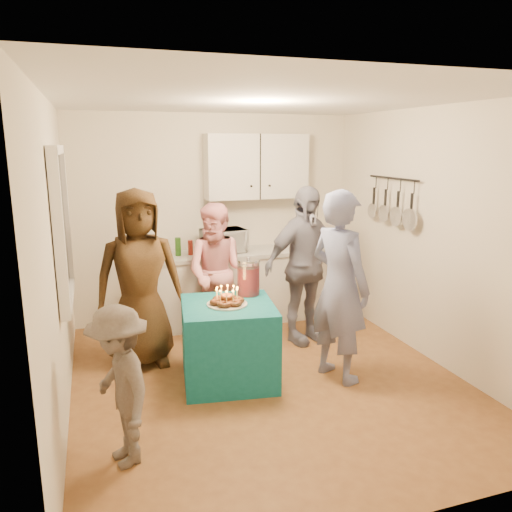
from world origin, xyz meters
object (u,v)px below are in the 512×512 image
object	(u,v)px
party_table	(228,342)
man_birthday	(339,287)
woman_back_center	(219,273)
counter	(238,288)
woman_back_left	(139,278)
child_near_left	(120,386)
punch_jar	(248,278)
microwave	(224,241)
woman_back_right	(304,265)

from	to	relation	value
party_table	man_birthday	xyz separation A→B (m)	(1.01, -0.27, 0.54)
party_table	woman_back_center	bearing A→B (deg)	80.66
counter	woman_back_left	xyz separation A→B (m)	(-1.30, -0.93, 0.48)
woman_back_center	man_birthday	bearing A→B (deg)	-32.39
child_near_left	punch_jar	bearing A→B (deg)	118.71
man_birthday	woman_back_left	bearing A→B (deg)	41.87
counter	punch_jar	world-z (taller)	punch_jar
man_birthday	child_near_left	bearing A→B (deg)	88.91
microwave	man_birthday	world-z (taller)	man_birthday
counter	man_birthday	size ratio (longest dim) A/B	1.20
counter	child_near_left	distance (m)	3.04
man_birthday	woman_back_left	distance (m)	1.98
child_near_left	woman_back_right	bearing A→B (deg)	114.34
punch_jar	man_birthday	bearing A→B (deg)	-34.49
microwave	woman_back_left	world-z (taller)	woman_back_left
microwave	woman_back_left	distance (m)	1.46
microwave	child_near_left	world-z (taller)	microwave
microwave	child_near_left	xyz separation A→B (m)	(-1.42, -2.58, -0.47)
woman_back_right	counter	bearing A→B (deg)	104.85
woman_back_center	child_near_left	bearing A→B (deg)	-96.99
punch_jar	man_birthday	world-z (taller)	man_birthday
man_birthday	punch_jar	bearing A→B (deg)	35.00
microwave	man_birthday	xyz separation A→B (m)	(0.64, -1.85, -0.14)
party_table	woman_back_left	distance (m)	1.12
woman_back_left	woman_back_center	xyz separation A→B (m)	(0.91, 0.36, -0.11)
woman_back_center	woman_back_right	size ratio (longest dim) A/B	0.89
microwave	party_table	size ratio (longest dim) A/B	0.61
microwave	punch_jar	distance (m)	1.35
party_table	woman_back_left	xyz separation A→B (m)	(-0.74, 0.65, 0.53)
counter	woman_back_right	bearing A→B (deg)	-59.43
man_birthday	child_near_left	size ratio (longest dim) A/B	1.57
punch_jar	woman_back_right	bearing A→B (deg)	30.05
man_birthday	woman_back_center	size ratio (longest dim) A/B	1.15
counter	woman_back_left	bearing A→B (deg)	-144.30
woman_back_left	party_table	bearing A→B (deg)	-46.53
party_table	microwave	bearing A→B (deg)	76.69
woman_back_left	woman_back_center	bearing A→B (deg)	16.23
microwave	party_table	bearing A→B (deg)	-110.85
party_table	child_near_left	xyz separation A→B (m)	(-1.05, -1.00, 0.20)
microwave	punch_jar	bearing A→B (deg)	-101.76
counter	man_birthday	world-z (taller)	man_birthday
microwave	man_birthday	distance (m)	1.96
punch_jar	woman_back_right	world-z (taller)	woman_back_right
party_table	woman_back_right	distance (m)	1.38
punch_jar	woman_back_left	size ratio (longest dim) A/B	0.19
punch_jar	woman_back_right	xyz separation A→B (m)	(0.80, 0.46, -0.04)
party_table	woman_back_left	size ratio (longest dim) A/B	0.47
counter	woman_back_center	size ratio (longest dim) A/B	1.38
punch_jar	microwave	bearing A→B (deg)	85.78
microwave	party_table	distance (m)	1.76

